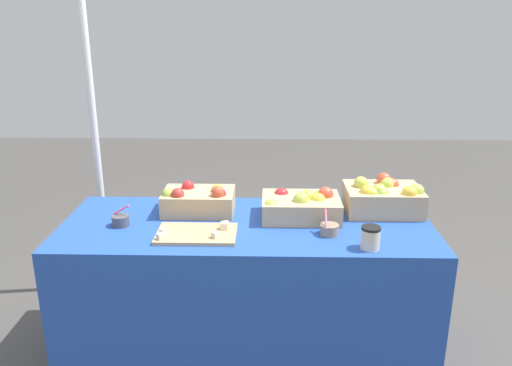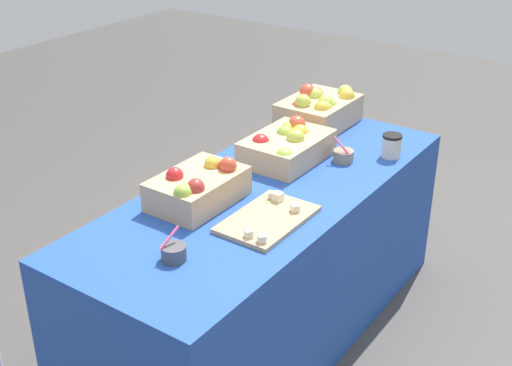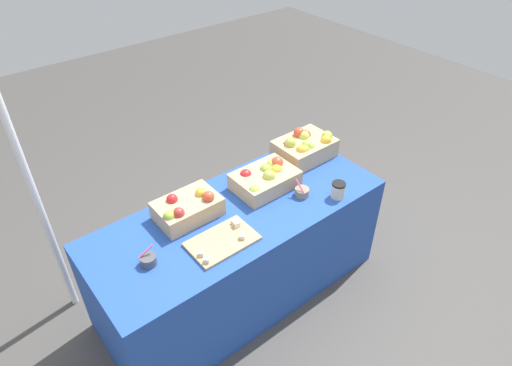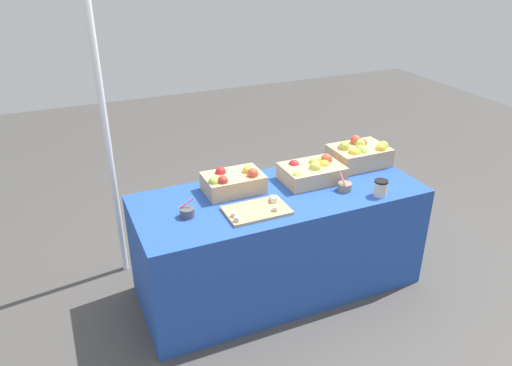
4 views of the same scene
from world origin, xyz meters
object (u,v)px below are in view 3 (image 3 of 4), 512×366
object	(u,v)px
tent_pole	(24,167)
coffee_cup	(338,190)
sample_bowl_near	(302,192)
sample_bowl_mid	(148,260)
apple_crate_right	(188,208)
apple_crate_middle	(265,178)
cutting_board_front	(223,241)
apple_crate_left	(305,147)

from	to	relation	value
tent_pole	coffee_cup	bearing A→B (deg)	-30.93
sample_bowl_near	tent_pole	bearing A→B (deg)	150.69
sample_bowl_mid	tent_pole	xyz separation A→B (m)	(-0.33, 0.68, 0.38)
tent_pole	apple_crate_right	bearing A→B (deg)	-35.18
sample_bowl_near	coffee_cup	world-z (taller)	sample_bowl_near
sample_bowl_near	tent_pole	world-z (taller)	tent_pole
apple_crate_middle	tent_pole	xyz separation A→B (m)	(-1.25, 0.55, 0.34)
apple_crate_right	sample_bowl_near	xyz separation A→B (m)	(0.68, -0.28, -0.04)
sample_bowl_mid	tent_pole	size ratio (longest dim) A/B	0.05
cutting_board_front	coffee_cup	size ratio (longest dim) A/B	3.59
apple_crate_right	coffee_cup	xyz separation A→B (m)	(0.84, -0.43, -0.02)
apple_crate_right	sample_bowl_near	world-z (taller)	apple_crate_right
coffee_cup	sample_bowl_near	bearing A→B (deg)	137.84
sample_bowl_near	sample_bowl_mid	bearing A→B (deg)	175.27
apple_crate_middle	sample_bowl_near	xyz separation A→B (m)	(0.12, -0.22, -0.04)
apple_crate_left	cutting_board_front	world-z (taller)	apple_crate_left
tent_pole	cutting_board_front	bearing A→B (deg)	-47.59
tent_pole	apple_crate_left	bearing A→B (deg)	-15.14
sample_bowl_mid	coffee_cup	distance (m)	1.24
cutting_board_front	sample_bowl_mid	size ratio (longest dim) A/B	3.51
apple_crate_left	sample_bowl_near	size ratio (longest dim) A/B	3.41
apple_crate_left	coffee_cup	distance (m)	0.49
apple_crate_left	sample_bowl_near	distance (m)	0.45
coffee_cup	apple_crate_right	bearing A→B (deg)	152.90
cutting_board_front	sample_bowl_near	xyz separation A→B (m)	(0.64, 0.03, 0.02)
apple_crate_left	apple_crate_right	xyz separation A→B (m)	(-1.00, -0.03, -0.01)
apple_crate_right	coffee_cup	world-z (taller)	apple_crate_right
apple_crate_right	sample_bowl_mid	xyz separation A→B (m)	(-0.37, -0.19, -0.04)
apple_crate_left	sample_bowl_mid	xyz separation A→B (m)	(-1.37, -0.23, -0.06)
sample_bowl_near	sample_bowl_mid	world-z (taller)	sample_bowl_near
apple_crate_left	cutting_board_front	xyz separation A→B (m)	(-0.96, -0.34, -0.07)
apple_crate_left	cutting_board_front	bearing A→B (deg)	-160.45
apple_crate_right	sample_bowl_near	size ratio (longest dim) A/B	3.23
sample_bowl_near	sample_bowl_mid	size ratio (longest dim) A/B	1.07
apple_crate_left	cutting_board_front	distance (m)	1.02
apple_crate_left	coffee_cup	bearing A→B (deg)	-107.94
apple_crate_right	tent_pole	size ratio (longest dim) A/B	0.17
apple_crate_right	cutting_board_front	world-z (taller)	apple_crate_right
cutting_board_front	sample_bowl_near	distance (m)	0.64
apple_crate_left	sample_bowl_mid	size ratio (longest dim) A/B	3.65
apple_crate_right	sample_bowl_near	bearing A→B (deg)	-22.46
apple_crate_left	tent_pole	distance (m)	1.78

